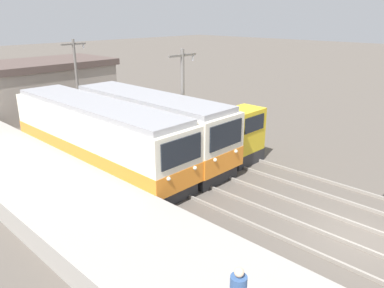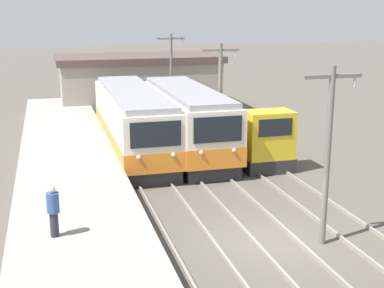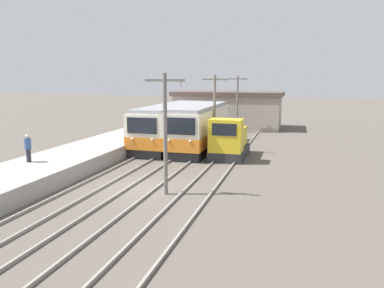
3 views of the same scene
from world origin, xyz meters
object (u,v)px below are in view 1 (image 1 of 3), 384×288
commuter_train_left (97,137)px  shunting_locomotive (222,136)px  catenary_mast_mid (183,99)px  catenary_mast_far (77,77)px  commuter_train_center (150,129)px

commuter_train_left → shunting_locomotive: size_ratio=2.66×
catenary_mast_mid → catenary_mast_far: same height
commuter_train_center → catenary_mast_far: size_ratio=1.81×
commuter_train_left → shunting_locomotive: commuter_train_left is taller
commuter_train_left → shunting_locomotive: 6.91m
commuter_train_center → catenary_mast_far: catenary_mast_far is taller
commuter_train_center → shunting_locomotive: 4.12m
commuter_train_left → commuter_train_center: size_ratio=1.16×
commuter_train_left → commuter_train_center: bearing=-18.9°
catenary_mast_mid → commuter_train_center: bearing=143.8°
commuter_train_center → shunting_locomotive: commuter_train_center is taller
shunting_locomotive → commuter_train_center: bearing=137.2°
shunting_locomotive → catenary_mast_far: size_ratio=0.79×
commuter_train_left → catenary_mast_far: bearing=64.9°
commuter_train_left → shunting_locomotive: (5.80, -3.73, -0.44)m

